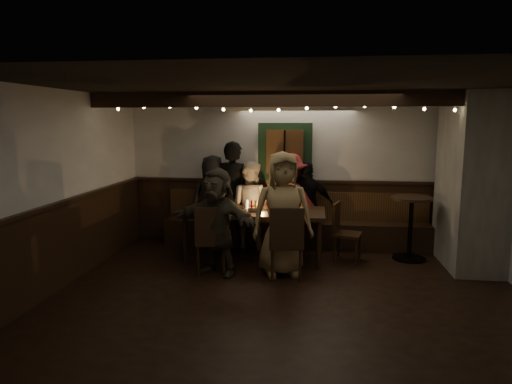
# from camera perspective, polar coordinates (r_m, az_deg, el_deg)

# --- Properties ---
(room) EXTENTS (6.02, 5.01, 2.62)m
(room) POSITION_cam_1_polar(r_m,az_deg,el_deg) (7.14, 13.23, -0.30)
(room) COLOR black
(room) RESTS_ON ground
(dining_table) EXTENTS (2.21, 0.95, 0.96)m
(dining_table) POSITION_cam_1_polar(r_m,az_deg,el_deg) (7.21, -0.23, -2.83)
(dining_table) COLOR black
(dining_table) RESTS_ON ground
(chair_near_left) EXTENTS (0.56, 0.56, 1.00)m
(chair_near_left) POSITION_cam_1_polar(r_m,az_deg,el_deg) (6.56, -5.71, -5.49)
(chair_near_left) COLOR black
(chair_near_left) RESTS_ON ground
(chair_near_right) EXTENTS (0.53, 0.53, 1.04)m
(chair_near_right) POSITION_cam_1_polar(r_m,az_deg,el_deg) (6.29, 3.77, -5.88)
(chair_near_right) COLOR black
(chair_near_right) RESTS_ON ground
(chair_end) EXTENTS (0.50, 0.50, 0.91)m
(chair_end) POSITION_cam_1_polar(r_m,az_deg,el_deg) (7.32, 10.72, -4.47)
(chair_end) COLOR black
(chair_end) RESTS_ON ground
(high_top) EXTENTS (0.63, 0.63, 1.01)m
(high_top) POSITION_cam_1_polar(r_m,az_deg,el_deg) (7.60, 18.79, -3.34)
(high_top) COLOR black
(high_top) RESTS_ON ground
(person_a) EXTENTS (0.89, 0.71, 1.60)m
(person_a) POSITION_cam_1_polar(r_m,az_deg,el_deg) (8.10, -5.40, -1.01)
(person_a) COLOR black
(person_a) RESTS_ON ground
(person_b) EXTENTS (0.74, 0.55, 1.85)m
(person_b) POSITION_cam_1_polar(r_m,az_deg,el_deg) (7.90, -2.90, -0.32)
(person_b) COLOR black
(person_b) RESTS_ON ground
(person_c) EXTENTS (0.87, 0.77, 1.51)m
(person_c) POSITION_cam_1_polar(r_m,az_deg,el_deg) (7.83, -0.78, -1.64)
(person_c) COLOR beige
(person_c) RESTS_ON ground
(person_d) EXTENTS (1.12, 0.72, 1.65)m
(person_d) POSITION_cam_1_polar(r_m,az_deg,el_deg) (7.81, 4.13, -1.18)
(person_d) COLOR maroon
(person_d) RESTS_ON ground
(person_e) EXTENTS (0.90, 0.40, 1.51)m
(person_e) POSITION_cam_1_polar(r_m,az_deg,el_deg) (7.90, 6.43, -1.61)
(person_e) COLOR black
(person_e) RESTS_ON ground
(person_f) EXTENTS (1.49, 0.99, 1.54)m
(person_f) POSITION_cam_1_polar(r_m,az_deg,el_deg) (6.53, -4.87, -3.67)
(person_f) COLOR #3A342A
(person_f) RESTS_ON ground
(person_g) EXTENTS (0.98, 0.77, 1.77)m
(person_g) POSITION_cam_1_polar(r_m,az_deg,el_deg) (6.46, 3.30, -2.75)
(person_g) COLOR #9D8152
(person_g) RESTS_ON ground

